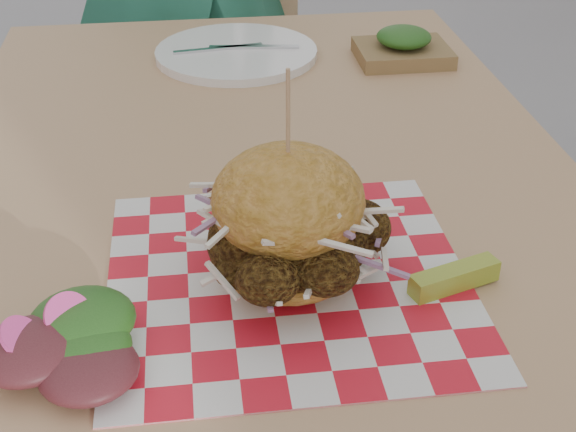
% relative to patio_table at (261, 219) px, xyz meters
% --- Properties ---
extents(patio_table, '(0.80, 1.20, 0.75)m').
position_rel_patio_table_xyz_m(patio_table, '(0.00, 0.00, 0.00)').
color(patio_table, tan).
rests_on(patio_table, ground).
extents(patio_chair, '(0.45, 0.46, 0.95)m').
position_rel_patio_table_xyz_m(patio_chair, '(-0.01, 1.04, -0.12)').
color(patio_chair, tan).
rests_on(patio_chair, ground).
extents(paper_liner, '(0.36, 0.36, 0.00)m').
position_rel_patio_table_xyz_m(paper_liner, '(0.00, -0.24, 0.08)').
color(paper_liner, red).
rests_on(paper_liner, patio_table).
extents(sandwich, '(0.20, 0.20, 0.22)m').
position_rel_patio_table_xyz_m(sandwich, '(0.00, -0.24, 0.14)').
color(sandwich, '#C08536').
rests_on(sandwich, paper_liner).
extents(pickle_spear, '(0.10, 0.05, 0.02)m').
position_rel_patio_table_xyz_m(pickle_spear, '(0.16, -0.28, 0.09)').
color(pickle_spear, '#9EAE32').
rests_on(pickle_spear, paper_liner).
extents(side_salad, '(0.14, 0.13, 0.05)m').
position_rel_patio_table_xyz_m(side_salad, '(-0.22, -0.34, 0.09)').
color(side_salad, '#3F1419').
rests_on(side_salad, patio_table).
extents(place_setting, '(0.27, 0.27, 0.02)m').
position_rel_patio_table_xyz_m(place_setting, '(0.00, 0.39, 0.09)').
color(place_setting, white).
rests_on(place_setting, patio_table).
extents(kraft_tray, '(0.15, 0.12, 0.06)m').
position_rel_patio_table_xyz_m(kraft_tray, '(0.27, 0.34, 0.10)').
color(kraft_tray, olive).
rests_on(kraft_tray, patio_table).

